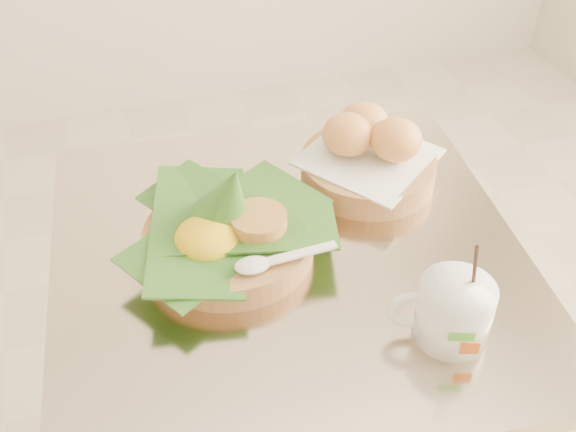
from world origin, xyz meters
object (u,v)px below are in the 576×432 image
object	(u,v)px
cafe_table	(289,350)
coffee_mug	(452,310)
bread_basket	(368,155)
rice_basket	(228,230)

from	to	relation	value
cafe_table	coffee_mug	xyz separation A→B (m)	(0.16, -0.21, 0.27)
cafe_table	bread_basket	xyz separation A→B (m)	(0.18, 0.15, 0.27)
rice_basket	bread_basket	xyz separation A→B (m)	(0.27, 0.11, 0.00)
rice_basket	coffee_mug	distance (m)	0.34
coffee_mug	rice_basket	bearing A→B (deg)	134.83
cafe_table	bread_basket	size ratio (longest dim) A/B	2.83
cafe_table	rice_basket	world-z (taller)	rice_basket
rice_basket	bread_basket	distance (m)	0.29
cafe_table	rice_basket	xyz separation A→B (m)	(-0.08, 0.03, 0.26)
bread_basket	coffee_mug	xyz separation A→B (m)	(-0.03, -0.36, -0.00)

